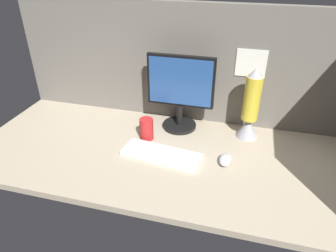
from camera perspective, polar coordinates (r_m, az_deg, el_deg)
name	(u,v)px	position (r cm, az deg, el deg)	size (l,w,h in cm)	color
ground_plane	(160,153)	(148.52, -1.42, -5.09)	(180.00, 80.00, 3.00)	tan
cubicle_wall_back	(179,63)	(166.05, 2.13, 11.58)	(180.00, 5.50, 62.28)	slate
monitor	(180,91)	(157.69, 2.31, 6.61)	(34.51, 18.00, 39.47)	black
keyboard	(161,154)	(143.45, -1.22, -5.31)	(37.00, 13.00, 2.00)	silver
mouse	(225,160)	(141.38, 10.61, -6.17)	(5.60, 9.60, 3.40)	silver
mug_red_plastic	(147,129)	(154.24, -4.01, -0.55)	(6.93, 6.93, 11.11)	red
lava_lamp	(250,109)	(156.46, 15.06, 2.98)	(11.19, 11.19, 36.63)	#A5A5AD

